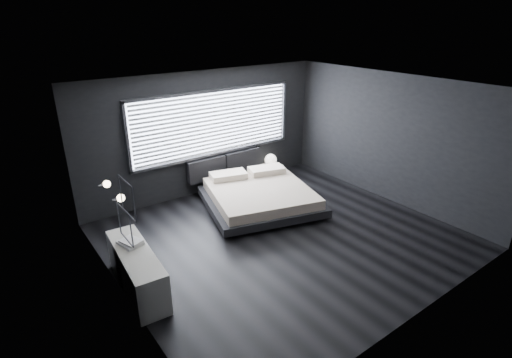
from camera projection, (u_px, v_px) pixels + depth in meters
room at (285, 168)px, 7.04m from camera, size 6.04×6.00×2.80m
window at (215, 123)px, 9.07m from camera, size 4.14×0.09×1.52m
headboard at (225, 165)px, 9.53m from camera, size 1.96×0.16×0.52m
sconce_near at (121, 198)px, 5.42m from camera, size 0.18×0.11×0.11m
sconce_far at (107, 184)px, 5.86m from camera, size 0.18×0.11×0.11m
wall_art_upper at (127, 198)px, 4.82m from camera, size 0.01×0.48×0.48m
wall_art_lower at (125, 224)px, 5.19m from camera, size 0.01×0.48×0.48m
bed at (260, 195)px, 8.63m from camera, size 2.78×2.71×0.59m
nightstand at (270, 171)px, 10.29m from camera, size 0.59×0.51×0.32m
orb_lamp at (271, 160)px, 10.16m from camera, size 0.30×0.30×0.30m
dresser at (137, 270)px, 6.02m from camera, size 0.60×1.70×0.67m
book_stack at (130, 242)px, 6.07m from camera, size 0.35×0.42×0.07m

